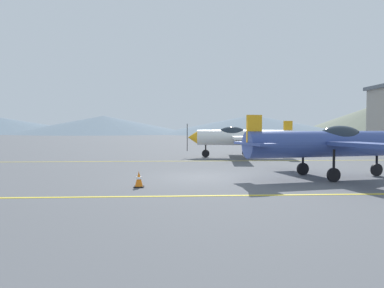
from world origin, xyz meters
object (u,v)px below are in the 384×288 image
(car_sedan, at_px, (301,142))
(traffic_cone_front, at_px, (139,179))
(airplane_near, at_px, (328,143))
(airplane_mid, at_px, (240,137))

(car_sedan, bearing_deg, traffic_cone_front, -123.40)
(airplane_near, bearing_deg, car_sedan, 73.46)
(airplane_mid, height_order, traffic_cone_front, airplane_mid)
(airplane_near, bearing_deg, airplane_mid, 98.42)
(airplane_mid, distance_m, traffic_cone_front, 14.68)
(airplane_near, relative_size, airplane_mid, 1.00)
(airplane_mid, relative_size, traffic_cone_front, 15.19)
(car_sedan, xyz_separation_m, traffic_cone_front, (-13.22, -20.05, -0.56))
(airplane_near, distance_m, airplane_mid, 11.32)
(airplane_near, height_order, traffic_cone_front, airplane_near)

